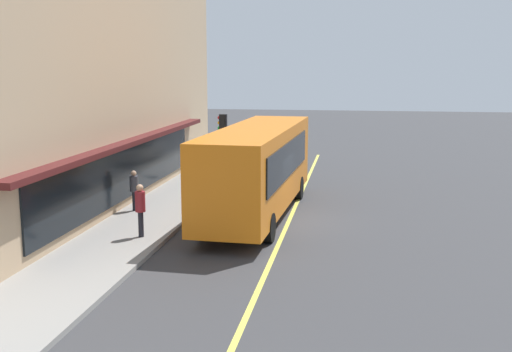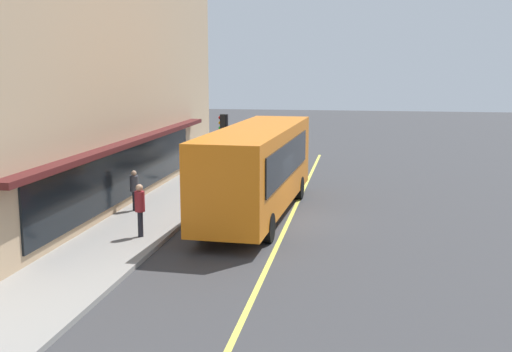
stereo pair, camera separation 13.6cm
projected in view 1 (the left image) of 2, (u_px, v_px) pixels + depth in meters
ground at (289, 221)px, 23.65m from camera, size 120.00×120.00×0.00m
sidewalk at (156, 214)px, 24.46m from camera, size 80.00×3.05×0.15m
lane_centre_stripe at (289, 221)px, 23.64m from camera, size 36.00×0.16×0.01m
bus at (258, 166)px, 24.11m from camera, size 11.24×3.05×3.50m
traffic_light at (223, 130)px, 32.33m from camera, size 0.30×0.52×3.20m
car_silver at (269, 153)px, 36.67m from camera, size 4.31×1.88×1.52m
pedestrian_mid_block at (140, 205)px, 20.73m from camera, size 0.34×0.34×1.80m
pedestrian_at_corner at (134, 187)px, 24.52m from camera, size 0.34×0.34×1.61m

